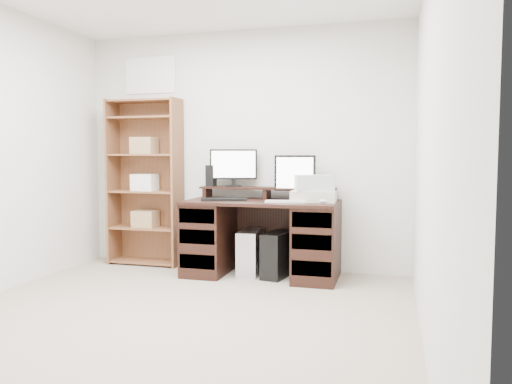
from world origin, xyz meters
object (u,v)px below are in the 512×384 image
at_px(monitor_small, 295,176).
at_px(bookshelf, 146,181).
at_px(desk, 262,237).
at_px(monitor_wide, 233,166).
at_px(printer, 314,196).
at_px(tower_silver, 250,252).
at_px(tower_black, 278,254).

relative_size(monitor_small, bookshelf, 0.25).
height_order(desk, bookshelf, bookshelf).
height_order(monitor_wide, printer, monitor_wide).
height_order(monitor_wide, tower_silver, monitor_wide).
bearing_deg(tower_black, monitor_small, 51.27).
height_order(desk, monitor_small, monitor_small).
height_order(monitor_small, bookshelf, bookshelf).
distance_m(desk, tower_black, 0.23).
relative_size(monitor_wide, tower_silver, 1.08).
height_order(printer, bookshelf, bookshelf).
bearing_deg(monitor_wide, printer, -28.34).
bearing_deg(tower_black, monitor_wide, 169.32).
distance_m(monitor_small, printer, 0.30).
bearing_deg(desk, tower_silver, 162.45).
bearing_deg(tower_black, bookshelf, -176.53).
height_order(monitor_wide, monitor_small, monitor_wide).
bearing_deg(tower_silver, monitor_small, 6.30).
height_order(printer, tower_silver, printer).
distance_m(monitor_wide, monitor_small, 0.68).
height_order(desk, tower_black, desk).
bearing_deg(tower_black, printer, 14.76).
bearing_deg(monitor_wide, tower_black, -37.95).
distance_m(desk, bookshelf, 1.48).
relative_size(tower_black, bookshelf, 0.26).
xyz_separation_m(monitor_wide, printer, (0.87, -0.19, -0.28)).
relative_size(desk, tower_silver, 3.39).
distance_m(tower_silver, bookshelf, 1.43).
relative_size(monitor_small, tower_black, 0.95).
bearing_deg(desk, monitor_wide, 149.03).
relative_size(desk, printer, 3.57).
xyz_separation_m(desk, monitor_wide, (-0.36, 0.22, 0.70)).
bearing_deg(tower_silver, desk, -22.09).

